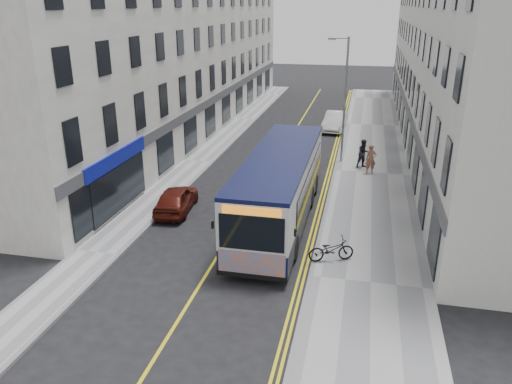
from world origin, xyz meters
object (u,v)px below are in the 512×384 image
at_px(bicycle, 331,250).
at_px(car_maroon, 176,199).
at_px(car_white, 335,121).
at_px(pedestrian_near, 371,159).
at_px(streetlamp, 344,96).
at_px(pedestrian_far, 364,154).
at_px(city_bus, 280,186).

xyz_separation_m(bicycle, car_maroon, (-8.05, 3.78, 0.05)).
bearing_deg(car_white, pedestrian_near, -70.68).
bearing_deg(pedestrian_near, streetlamp, 123.23).
height_order(pedestrian_near, car_maroon, pedestrian_near).
distance_m(streetlamp, pedestrian_far, 3.83).
bearing_deg(streetlamp, city_bus, -102.23).
distance_m(pedestrian_near, pedestrian_far, 1.24).
distance_m(city_bus, car_white, 19.54).
bearing_deg(pedestrian_far, car_maroon, -164.29).
bearing_deg(city_bus, bicycle, -51.83).
bearing_deg(streetlamp, pedestrian_far, -34.74).
height_order(city_bus, car_white, city_bus).
height_order(streetlamp, city_bus, streetlamp).
xyz_separation_m(pedestrian_near, car_maroon, (-9.52, -7.87, -0.35)).
height_order(streetlamp, car_maroon, streetlamp).
bearing_deg(bicycle, streetlamp, -19.64).
height_order(bicycle, car_white, car_white).
bearing_deg(car_white, streetlamp, -79.07).
xyz_separation_m(car_white, car_maroon, (-6.59, -19.15, -0.09)).
distance_m(bicycle, car_white, 22.98).
bearing_deg(car_maroon, pedestrian_near, -145.53).
distance_m(bicycle, pedestrian_far, 12.85).
relative_size(bicycle, pedestrian_far, 1.03).
bearing_deg(pedestrian_near, bicycle, -105.46).
bearing_deg(city_bus, car_white, 86.27).
bearing_deg(car_white, bicycle, -81.58).
distance_m(streetlamp, city_bus, 10.91).
xyz_separation_m(bicycle, pedestrian_far, (1.03, 12.81, 0.41)).
relative_size(streetlamp, car_maroon, 2.07).
xyz_separation_m(streetlamp, pedestrian_near, (1.95, -2.20, -3.37)).
distance_m(pedestrian_near, car_white, 11.66).
bearing_deg(streetlamp, car_white, 96.15).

